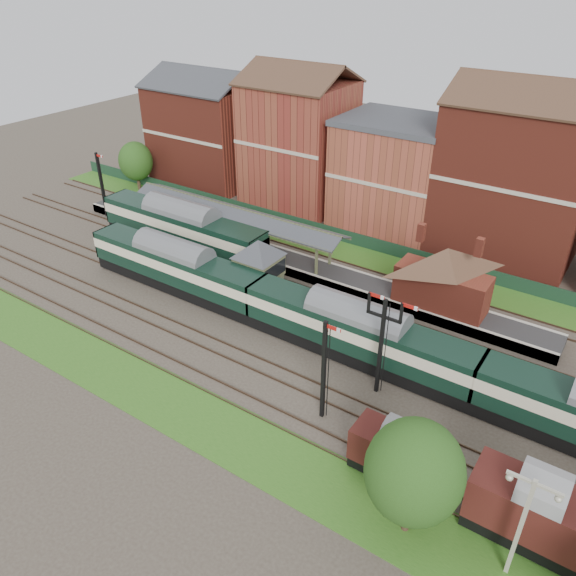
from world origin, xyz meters
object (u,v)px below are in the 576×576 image
Objects in this scene: signal_box at (259,268)px; platform_railcar at (183,227)px; goods_van_a at (398,454)px; semaphore_bracket at (382,340)px; dmu_train at (356,332)px.

platform_railcar is (-12.59, 3.25, -0.43)m from signal_box.
goods_van_a is at bearing -32.13° from signal_box.
semaphore_bracket is 0.14× the size of dmu_train.
dmu_train is 2.79× the size of platform_railcar.
dmu_train is 25.26m from platform_railcar.
signal_box is at bearing 164.63° from dmu_train.
signal_box is 0.29× the size of platform_railcar.
signal_box is 12.28m from dmu_train.
platform_railcar is (-27.63, 9.00, -1.87)m from semaphore_bracket.
semaphore_bracket is 1.44× the size of goods_van_a.
platform_railcar is 3.65× the size of goods_van_a.
semaphore_bracket is 8.32m from goods_van_a.
dmu_train is at bearing 142.15° from semaphore_bracket.
platform_railcar is at bearing 154.22° from goods_van_a.
goods_van_a is at bearing -49.52° from dmu_train.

